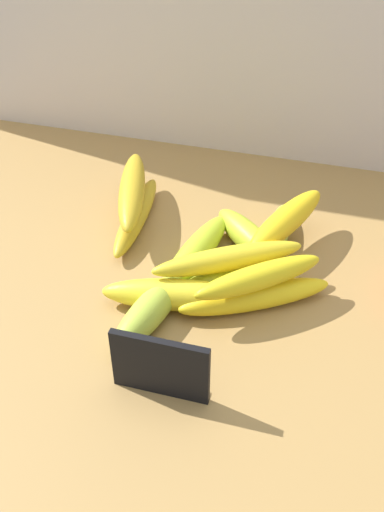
% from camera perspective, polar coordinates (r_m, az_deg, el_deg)
% --- Properties ---
extents(counter_top, '(1.10, 0.76, 0.03)m').
position_cam_1_polar(counter_top, '(0.81, -0.68, -3.99)').
color(counter_top, '#9C7641').
rests_on(counter_top, ground).
extents(chalkboard_sign, '(0.11, 0.02, 0.08)m').
position_cam_1_polar(chalkboard_sign, '(0.66, -3.03, -10.69)').
color(chalkboard_sign, black).
rests_on(chalkboard_sign, counter_top).
extents(banana_0, '(0.04, 0.21, 0.03)m').
position_cam_1_polar(banana_0, '(0.91, -5.34, 3.85)').
color(banana_0, gold).
rests_on(banana_0, counter_top).
extents(banana_1, '(0.20, 0.08, 0.04)m').
position_cam_1_polar(banana_1, '(0.76, -1.31, -3.76)').
color(banana_1, yellow).
rests_on(banana_1, counter_top).
extents(banana_2, '(0.14, 0.13, 0.04)m').
position_cam_1_polar(banana_2, '(0.86, 5.45, 1.76)').
color(banana_2, '#AABC2C').
rests_on(banana_2, counter_top).
extents(banana_3, '(0.08, 0.19, 0.04)m').
position_cam_1_polar(banana_3, '(0.83, 0.52, 0.34)').
color(banana_3, '#ACC52A').
rests_on(banana_3, counter_top).
extents(banana_4, '(0.04, 0.16, 0.03)m').
position_cam_1_polar(banana_4, '(0.87, 8.09, 1.86)').
color(banana_4, '#B0C135').
rests_on(banana_4, counter_top).
extents(banana_5, '(0.08, 0.16, 0.04)m').
position_cam_1_polar(banana_5, '(0.75, -4.04, -5.21)').
color(banana_5, '#A4BB38').
rests_on(banana_5, counter_top).
extents(banana_6, '(0.19, 0.13, 0.04)m').
position_cam_1_polar(banana_6, '(0.77, 6.01, -3.87)').
color(banana_6, yellow).
rests_on(banana_6, counter_top).
extents(banana_7, '(0.14, 0.13, 0.04)m').
position_cam_1_polar(banana_7, '(0.80, 3.36, -1.95)').
color(banana_7, gold).
rests_on(banana_7, counter_top).
extents(banana_8, '(0.19, 0.13, 0.03)m').
position_cam_1_polar(banana_8, '(0.77, 3.49, -0.24)').
color(banana_8, gold).
rests_on(banana_8, banana_7).
extents(banana_9, '(0.09, 0.21, 0.04)m').
position_cam_1_polar(banana_9, '(0.91, -5.75, 6.26)').
color(banana_9, gold).
rests_on(banana_9, banana_0).
extents(banana_10, '(0.16, 0.14, 0.03)m').
position_cam_1_polar(banana_10, '(0.75, 6.39, -1.99)').
color(banana_10, yellow).
rests_on(banana_10, banana_6).
extents(banana_11, '(0.11, 0.18, 0.04)m').
position_cam_1_polar(banana_11, '(0.85, 8.99, 3.40)').
color(banana_11, yellow).
rests_on(banana_11, banana_4).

